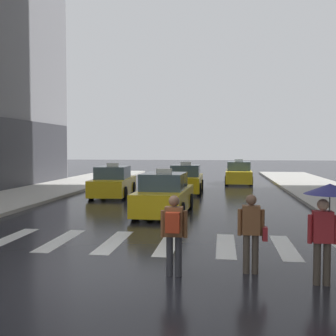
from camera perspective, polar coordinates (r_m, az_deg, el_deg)
The scene contains 9 objects.
ground_plane at distance 8.58m, azimuth -7.91°, elevation -14.92°, with size 160.00×160.00×0.00m, color black.
crosswalk_markings at distance 11.39m, azimuth -3.81°, elevation -10.40°, with size 11.30×2.80×0.01m.
taxi_lead at distance 16.12m, azimuth -0.50°, elevation -3.89°, with size 2.06×4.60×1.80m.
taxi_second at distance 22.15m, azimuth -7.71°, elevation -2.08°, with size 2.12×4.63×1.80m.
taxi_third at distance 23.92m, azimuth 2.52°, elevation -1.69°, with size 1.95×4.55×1.80m.
taxi_fourth at distance 29.95m, azimuth 9.89°, elevation -0.82°, with size 2.03×4.59×1.80m.
pedestrian_with_umbrella at distance 8.25m, azimuth 21.44°, elevation -4.99°, with size 0.96×0.96×1.94m.
pedestrian_with_backpack at distance 8.30m, azimuth 0.82°, elevation -8.56°, with size 0.55×0.43×1.65m.
pedestrian_with_handbag at distance 8.67m, azimuth 11.66°, elevation -8.38°, with size 0.60×0.24×1.65m.
Camera 1 is at (2.20, -7.87, 2.61)m, focal length 43.44 mm.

